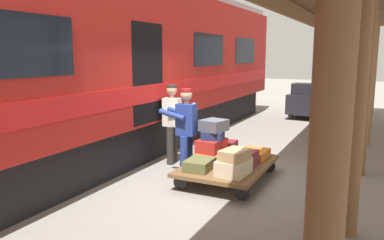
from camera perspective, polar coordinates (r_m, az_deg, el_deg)
name	(u,v)px	position (r m, az deg, el deg)	size (l,w,h in m)	color
ground_plane	(227,179)	(7.35, 5.29, -8.77)	(60.00, 60.00, 0.00)	gray
train_car	(90,67)	(8.65, -15.02, 7.65)	(3.03, 17.46, 4.00)	#B21E19
luggage_cart	(228,166)	(7.20, 5.38, -6.83)	(1.41, 2.08, 0.32)	brown
suitcase_orange_carryall	(254,154)	(7.59, 9.18, -5.05)	(0.50, 0.63, 0.16)	#CC6B23
suitcase_maroon_trunk	(223,148)	(7.78, 4.71, -4.14)	(0.47, 0.44, 0.28)	maroon
suitcase_burgundy_valise	(244,158)	(7.05, 7.83, -5.68)	(0.41, 0.44, 0.28)	maroon
suitcase_cream_canvas	(234,167)	(6.53, 6.23, -6.99)	(0.45, 0.62, 0.26)	beige
suitcase_olive_duffel	(200,164)	(6.78, 1.15, -6.65)	(0.43, 0.58, 0.19)	brown
suitcase_yellow_case	(212,157)	(7.28, 3.05, -5.49)	(0.43, 0.58, 0.19)	gold
suitcase_red_plastic	(211,145)	(7.23, 2.92, -3.82)	(0.42, 0.56, 0.24)	#AD231E
suitcase_tan_vintage	(235,155)	(6.43, 6.38, -5.20)	(0.36, 0.51, 0.18)	tan
suitcase_navy_fabric	(213,135)	(7.20, 3.15, -2.25)	(0.38, 0.40, 0.15)	navy
suitcase_slate_roller	(214,125)	(7.19, 3.28, -0.79)	(0.41, 0.45, 0.21)	#4C515B
porter_in_overalls	(185,130)	(7.23, -1.00, -1.45)	(0.67, 0.42, 1.70)	navy
porter_by_door	(173,121)	(8.15, -2.88, -0.17)	(0.69, 0.47, 1.70)	#332D28
baggage_tug	(307,101)	(14.65, 16.78, 2.69)	(1.26, 1.80, 1.30)	black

